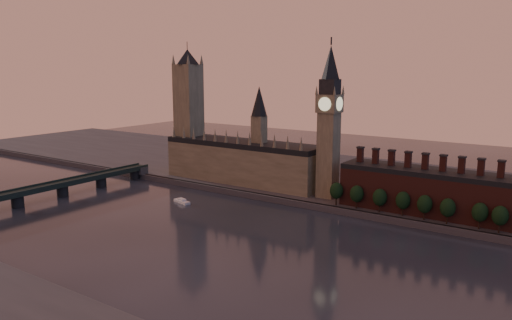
{
  "coord_description": "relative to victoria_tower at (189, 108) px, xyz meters",
  "views": [
    {
      "loc": [
        157.92,
        -191.62,
        91.69
      ],
      "look_at": [
        -11.59,
        55.0,
        35.92
      ],
      "focal_mm": 35.0,
      "sensor_mm": 36.0,
      "label": 1
    }
  ],
  "objects": [
    {
      "name": "ground",
      "position": [
        120.0,
        -115.0,
        -59.09
      ],
      "size": [
        900.0,
        900.0,
        0.0
      ],
      "primitive_type": "plane",
      "color": "black",
      "rests_on": "ground"
    },
    {
      "name": "north_bank",
      "position": [
        120.0,
        63.04,
        -57.09
      ],
      "size": [
        900.0,
        182.0,
        4.0
      ],
      "color": "#46464B",
      "rests_on": "ground"
    },
    {
      "name": "palace_of_westminster",
      "position": [
        55.59,
        -0.09,
        -37.46
      ],
      "size": [
        130.0,
        30.3,
        74.0
      ],
      "color": "gray",
      "rests_on": "north_bank"
    },
    {
      "name": "victoria_tower",
      "position": [
        0.0,
        0.0,
        0.0
      ],
      "size": [
        24.0,
        24.0,
        108.0
      ],
      "color": "gray",
      "rests_on": "north_bank"
    },
    {
      "name": "big_ben",
      "position": [
        130.0,
        -5.0,
        -2.26
      ],
      "size": [
        15.0,
        15.0,
        107.0
      ],
      "color": "gray",
      "rests_on": "north_bank"
    },
    {
      "name": "chimney_block",
      "position": [
        200.0,
        -5.0,
        -41.27
      ],
      "size": [
        110.0,
        25.0,
        37.0
      ],
      "color": "#542620",
      "rests_on": "north_bank"
    },
    {
      "name": "embankment_tree_0",
      "position": [
        144.04,
        -20.32,
        -45.62
      ],
      "size": [
        8.6,
        8.6,
        14.88
      ],
      "color": "black",
      "rests_on": "north_bank"
    },
    {
      "name": "embankment_tree_1",
      "position": [
        158.12,
        -20.53,
        -45.62
      ],
      "size": [
        8.6,
        8.6,
        14.88
      ],
      "color": "black",
      "rests_on": "north_bank"
    },
    {
      "name": "embankment_tree_2",
      "position": [
        173.19,
        -20.68,
        -45.62
      ],
      "size": [
        8.6,
        8.6,
        14.88
      ],
      "color": "black",
      "rests_on": "north_bank"
    },
    {
      "name": "embankment_tree_3",
      "position": [
        187.13,
        -19.51,
        -45.62
      ],
      "size": [
        8.6,
        8.6,
        14.88
      ],
      "color": "black",
      "rests_on": "north_bank"
    },
    {
      "name": "embankment_tree_4",
      "position": [
        200.25,
        -20.51,
        -45.62
      ],
      "size": [
        8.6,
        8.6,
        14.88
      ],
      "color": "black",
      "rests_on": "north_bank"
    },
    {
      "name": "embankment_tree_5",
      "position": [
        213.21,
        -20.77,
        -45.62
      ],
      "size": [
        8.6,
        8.6,
        14.88
      ],
      "color": "black",
      "rests_on": "north_bank"
    },
    {
      "name": "embankment_tree_6",
      "position": [
        230.08,
        -20.11,
        -45.62
      ],
      "size": [
        8.6,
        8.6,
        14.88
      ],
      "color": "black",
      "rests_on": "north_bank"
    },
    {
      "name": "embankment_tree_7",
      "position": [
        240.28,
        -20.81,
        -45.62
      ],
      "size": [
        8.6,
        8.6,
        14.88
      ],
      "color": "black",
      "rests_on": "north_bank"
    },
    {
      "name": "westminster_bridge",
      "position": [
        -35.0,
        -117.7,
        -51.65
      ],
      "size": [
        14.0,
        200.0,
        11.55
      ],
      "color": "#1C2B27",
      "rests_on": "ground"
    },
    {
      "name": "river_boat",
      "position": [
        48.2,
        -62.38,
        -57.95
      ],
      "size": [
        15.5,
        8.07,
        2.98
      ],
      "rotation": [
        0.0,
        0.0,
        -0.27
      ],
      "color": "silver",
      "rests_on": "ground"
    }
  ]
}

